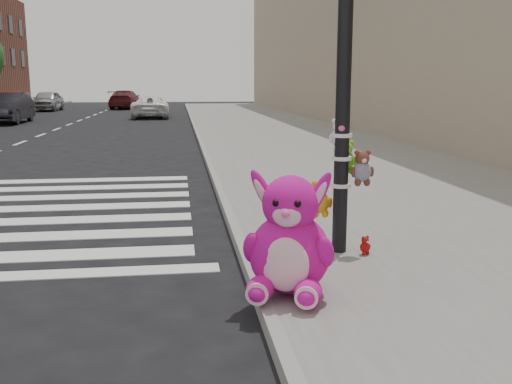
{
  "coord_description": "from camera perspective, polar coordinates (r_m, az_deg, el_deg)",
  "views": [
    {
      "loc": [
        0.85,
        -4.18,
        1.99
      ],
      "look_at": [
        1.72,
        2.26,
        0.75
      ],
      "focal_mm": 40.0,
      "sensor_mm": 36.0,
      "label": 1
    }
  ],
  "objects": [
    {
      "name": "ground",
      "position": [
        4.71,
        -17.94,
        -14.76
      ],
      "size": [
        120.0,
        120.0,
        0.0
      ],
      "primitive_type": "plane",
      "color": "black",
      "rests_on": "ground"
    },
    {
      "name": "sidewalk_near",
      "position": [
        14.9,
        8.54,
        3.28
      ],
      "size": [
        7.0,
        80.0,
        0.14
      ],
      "primitive_type": "cube",
      "color": "slate",
      "rests_on": "ground"
    },
    {
      "name": "curb_edge",
      "position": [
        14.33,
        -4.85,
        3.06
      ],
      "size": [
        0.12,
        80.0,
        0.15
      ],
      "primitive_type": "cube",
      "color": "gray",
      "rests_on": "ground"
    },
    {
      "name": "bld_near",
      "position": [
        26.21,
        14.6,
        17.06
      ],
      "size": [
        5.0,
        60.0,
        10.0
      ],
      "primitive_type": "cube",
      "color": "gray",
      "rests_on": "ground"
    },
    {
      "name": "signal_pole",
      "position": [
        6.26,
        8.69,
        8.63
      ],
      "size": [
        0.7,
        0.49,
        4.0
      ],
      "color": "black",
      "rests_on": "sidewalk_near"
    },
    {
      "name": "pink_bunny",
      "position": [
        5.04,
        3.35,
        -5.19
      ],
      "size": [
        0.92,
        1.0,
        1.14
      ],
      "rotation": [
        0.0,
        0.0,
        -0.34
      ],
      "color": "#D71299",
      "rests_on": "sidewalk_near"
    },
    {
      "name": "red_teddy",
      "position": [
        6.39,
        10.85,
        -5.25
      ],
      "size": [
        0.17,
        0.15,
        0.21
      ],
      "primitive_type": null,
      "rotation": [
        0.0,
        0.0,
        0.45
      ],
      "color": "#AD1111",
      "rests_on": "sidewalk_near"
    },
    {
      "name": "car_dark_far",
      "position": [
        31.69,
        -23.58,
        7.71
      ],
      "size": [
        1.69,
        4.71,
        1.55
      ],
      "primitive_type": "imported",
      "rotation": [
        0.0,
        0.0,
        0.01
      ],
      "color": "black",
      "rests_on": "ground"
    },
    {
      "name": "car_white_near",
      "position": [
        34.37,
        -10.51,
        8.37
      ],
      "size": [
        2.21,
        4.62,
        1.27
      ],
      "primitive_type": "imported",
      "rotation": [
        0.0,
        0.0,
        3.16
      ],
      "color": "white",
      "rests_on": "ground"
    },
    {
      "name": "car_maroon_near",
      "position": [
        47.17,
        -12.9,
        9.0
      ],
      "size": [
        2.51,
        5.19,
        1.46
      ],
      "primitive_type": "imported",
      "rotation": [
        0.0,
        0.0,
        3.05
      ],
      "color": "maroon",
      "rests_on": "ground"
    },
    {
      "name": "car_silver_deep",
      "position": [
        45.18,
        -20.16,
        8.57
      ],
      "size": [
        1.88,
        4.43,
        1.49
      ],
      "primitive_type": "imported",
      "rotation": [
        0.0,
        0.0,
        -0.03
      ],
      "color": "#A0A0A4",
      "rests_on": "ground"
    }
  ]
}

